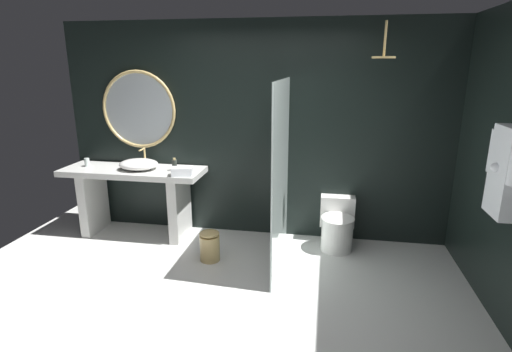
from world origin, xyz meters
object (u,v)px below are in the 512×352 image
(soap_dispenser, at_px, (175,165))
(round_wall_mirror, at_px, (139,110))
(folded_hand_towel, at_px, (182,171))
(hanging_bathrobe, at_px, (505,168))
(waste_bin, at_px, (210,245))
(toilet, at_px, (337,226))
(vessel_sink, at_px, (139,164))
(tumbler_cup, at_px, (87,162))
(rain_shower_head, at_px, (384,55))

(soap_dispenser, relative_size, round_wall_mirror, 0.16)
(round_wall_mirror, distance_m, folded_hand_towel, 1.06)
(hanging_bathrobe, distance_m, waste_bin, 2.88)
(toilet, distance_m, folded_hand_towel, 1.92)
(vessel_sink, relative_size, tumbler_cup, 4.57)
(vessel_sink, relative_size, folded_hand_towel, 2.06)
(vessel_sink, bearing_deg, soap_dispenser, 2.96)
(rain_shower_head, height_order, folded_hand_towel, rain_shower_head)
(round_wall_mirror, bearing_deg, hanging_bathrobe, -20.85)
(round_wall_mirror, distance_m, toilet, 2.81)
(vessel_sink, height_order, toilet, vessel_sink)
(tumbler_cup, bearing_deg, folded_hand_towel, -8.76)
(hanging_bathrobe, xyz_separation_m, toilet, (-1.19, 1.18, -1.06))
(rain_shower_head, bearing_deg, round_wall_mirror, 171.76)
(vessel_sink, distance_m, round_wall_mirror, 0.70)
(rain_shower_head, height_order, waste_bin, rain_shower_head)
(soap_dispenser, xyz_separation_m, waste_bin, (0.57, -0.53, -0.76))
(vessel_sink, distance_m, soap_dispenser, 0.45)
(vessel_sink, bearing_deg, folded_hand_towel, -15.97)
(round_wall_mirror, relative_size, rain_shower_head, 2.75)
(vessel_sink, relative_size, rain_shower_head, 1.35)
(hanging_bathrobe, xyz_separation_m, waste_bin, (-2.58, 0.59, -1.15))
(folded_hand_towel, bearing_deg, tumbler_cup, 171.24)
(waste_bin, bearing_deg, rain_shower_head, 13.01)
(tumbler_cup, relative_size, toilet, 0.18)
(round_wall_mirror, bearing_deg, toilet, -5.10)
(round_wall_mirror, height_order, toilet, round_wall_mirror)
(hanging_bathrobe, distance_m, folded_hand_towel, 3.15)
(hanging_bathrobe, bearing_deg, waste_bin, 167.00)
(round_wall_mirror, bearing_deg, vessel_sink, -72.68)
(soap_dispenser, distance_m, hanging_bathrobe, 3.36)
(toilet, bearing_deg, rain_shower_head, -28.63)
(folded_hand_towel, bearing_deg, waste_bin, -39.45)
(tumbler_cup, bearing_deg, soap_dispenser, -0.23)
(soap_dispenser, relative_size, toilet, 0.27)
(toilet, xyz_separation_m, folded_hand_towel, (-1.79, -0.25, 0.65))
(vessel_sink, relative_size, round_wall_mirror, 0.49)
(vessel_sink, relative_size, soap_dispenser, 3.07)
(toilet, bearing_deg, waste_bin, -156.97)
(waste_bin, bearing_deg, tumbler_cup, 162.71)
(waste_bin, bearing_deg, soap_dispenser, 136.98)
(soap_dispenser, xyz_separation_m, folded_hand_towel, (0.16, -0.20, -0.02))
(folded_hand_towel, bearing_deg, hanging_bathrobe, -17.30)
(tumbler_cup, bearing_deg, rain_shower_head, -2.29)
(rain_shower_head, bearing_deg, tumbler_cup, 177.71)
(rain_shower_head, bearing_deg, vessel_sink, 177.70)
(tumbler_cup, xyz_separation_m, round_wall_mirror, (0.61, 0.27, 0.63))
(rain_shower_head, bearing_deg, toilet, 151.37)
(soap_dispenser, bearing_deg, hanging_bathrobe, -19.71)
(vessel_sink, height_order, hanging_bathrobe, hanging_bathrobe)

